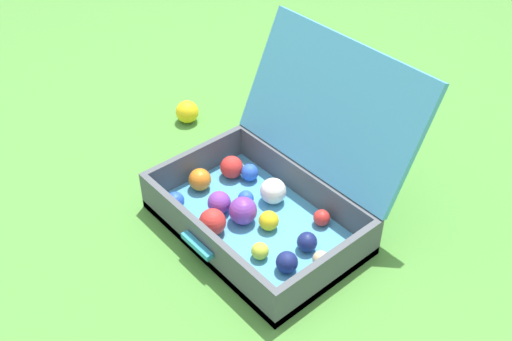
{
  "coord_description": "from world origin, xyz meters",
  "views": [
    {
      "loc": [
        0.94,
        -0.76,
        1.17
      ],
      "look_at": [
        0.05,
        0.01,
        0.21
      ],
      "focal_mm": 42.44,
      "sensor_mm": 36.0,
      "label": 1
    }
  ],
  "objects": [
    {
      "name": "ground_plane",
      "position": [
        0.0,
        0.0,
        0.0
      ],
      "size": [
        16.0,
        16.0,
        0.0
      ],
      "primitive_type": "plane",
      "color": "#4C8C38"
    },
    {
      "name": "open_suitcase",
      "position": [
        0.04,
        0.08,
        0.1
      ],
      "size": [
        0.56,
        0.55,
        0.46
      ],
      "color": "#4799C6",
      "rests_on": "ground"
    },
    {
      "name": "stray_ball_on_grass",
      "position": [
        -0.5,
        0.18,
        0.04
      ],
      "size": [
        0.08,
        0.08,
        0.08
      ],
      "primitive_type": "sphere",
      "color": "yellow",
      "rests_on": "ground"
    }
  ]
}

